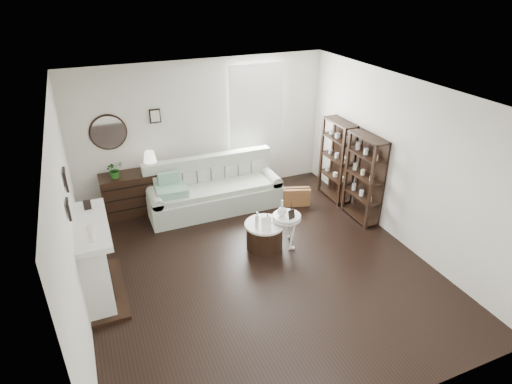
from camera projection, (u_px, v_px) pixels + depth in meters
name	position (u px, v px, depth m)	size (l,w,h in m)	color
room	(239.00, 114.00, 8.41)	(5.50, 5.50, 5.50)	black
fireplace	(95.00, 262.00, 5.88)	(0.50, 1.40, 1.84)	silver
shelf_unit_far	(337.00, 160.00, 8.38)	(0.30, 0.80, 1.60)	black
shelf_unit_near	(364.00, 178.00, 7.64)	(0.30, 0.80, 1.60)	black
sofa	(214.00, 192.00, 8.21)	(2.52, 0.87, 0.98)	#ACB7A3
quilt	(172.00, 191.00, 7.71)	(0.55, 0.45, 0.14)	#278F61
suitcase	(296.00, 197.00, 8.35)	(0.53, 0.18, 0.35)	brown
dresser	(135.00, 193.00, 8.02)	(1.19, 0.51, 0.80)	black
table_lamp	(150.00, 161.00, 7.86)	(0.24, 0.24, 0.38)	beige
potted_plant	(114.00, 169.00, 7.62)	(0.29, 0.25, 0.32)	#1C5217
drum_table	(265.00, 235.00, 7.05)	(0.65, 0.65, 0.45)	black
pedestal_table	(287.00, 218.00, 6.98)	(0.47, 0.47, 0.57)	white
eiffel_drum	(268.00, 216.00, 6.96)	(0.11, 0.11, 0.18)	black
bottle_drum	(257.00, 220.00, 6.76)	(0.07, 0.07, 0.29)	silver
card_frame_drum	(266.00, 223.00, 6.75)	(0.16, 0.01, 0.21)	white
eiffel_ped	(291.00, 209.00, 6.97)	(0.10, 0.10, 0.17)	black
flask_ped	(282.00, 208.00, 6.88)	(0.15, 0.15, 0.28)	silver
card_frame_ped	(292.00, 214.00, 6.83)	(0.12, 0.01, 0.16)	black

